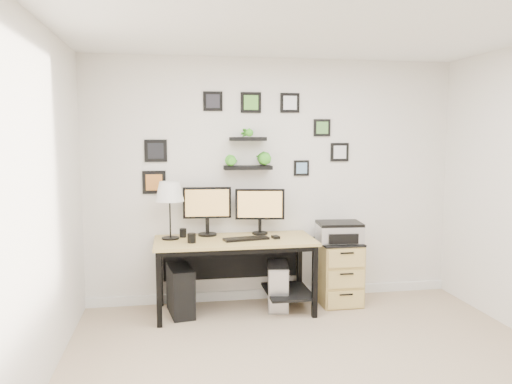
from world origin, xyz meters
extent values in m
plane|color=white|center=(0.00, 0.00, 2.60)|extent=(4.00, 4.00, 0.00)
plane|color=silver|center=(0.00, 2.00, 1.30)|extent=(4.00, 0.00, 4.00)
plane|color=silver|center=(-2.00, 0.00, 1.30)|extent=(0.00, 4.00, 4.00)
cube|color=white|center=(0.00, 1.99, 0.05)|extent=(4.00, 0.03, 0.10)
cube|color=tan|center=(-0.48, 1.63, 0.73)|extent=(1.60, 0.70, 0.03)
cube|color=black|center=(-0.48, 1.63, 0.69)|extent=(1.54, 0.64, 0.05)
cube|color=black|center=(-0.48, 1.96, 0.46)|extent=(1.44, 0.02, 0.41)
cube|color=black|center=(0.07, 1.63, 0.18)|extent=(0.45, 0.63, 0.03)
cube|color=black|center=(-1.23, 1.33, 0.36)|extent=(0.05, 0.05, 0.72)
cube|color=black|center=(-1.23, 1.93, 0.36)|extent=(0.05, 0.05, 0.72)
cube|color=black|center=(0.27, 1.33, 0.36)|extent=(0.05, 0.05, 0.72)
cube|color=black|center=(0.27, 1.93, 0.36)|extent=(0.05, 0.05, 0.72)
cylinder|color=black|center=(-0.73, 1.86, 0.76)|extent=(0.21, 0.21, 0.02)
cylinder|color=black|center=(-0.73, 1.86, 0.85)|extent=(0.04, 0.04, 0.17)
cube|color=black|center=(-0.74, 1.86, 1.09)|extent=(0.50, 0.07, 0.32)
cube|color=tan|center=(-0.74, 1.84, 1.09)|extent=(0.45, 0.04, 0.28)
cylinder|color=black|center=(-0.18, 1.85, 0.76)|extent=(0.19, 0.19, 0.02)
cylinder|color=black|center=(-0.18, 1.85, 0.83)|extent=(0.04, 0.04, 0.15)
cube|color=black|center=(-0.18, 1.85, 1.07)|extent=(0.51, 0.12, 0.32)
cube|color=tan|center=(-0.19, 1.83, 1.07)|extent=(0.46, 0.09, 0.28)
cube|color=black|center=(-0.37, 1.58, 0.76)|extent=(0.47, 0.22, 0.02)
cube|color=black|center=(-0.07, 1.59, 0.76)|extent=(0.08, 0.10, 0.03)
cylinder|color=black|center=(-1.11, 1.75, 0.76)|extent=(0.18, 0.18, 0.02)
cylinder|color=black|center=(-1.11, 1.75, 1.02)|extent=(0.02, 0.02, 0.53)
cone|color=white|center=(-1.11, 1.75, 1.23)|extent=(0.28, 0.28, 0.20)
cylinder|color=black|center=(-0.91, 1.53, 0.80)|extent=(0.08, 0.08, 0.09)
cylinder|color=black|center=(-0.99, 1.81, 0.80)|extent=(0.07, 0.07, 0.09)
cube|color=black|center=(-1.03, 1.65, 0.24)|extent=(0.29, 0.51, 0.48)
cube|color=gray|center=(-0.02, 1.69, 0.23)|extent=(0.28, 0.49, 0.46)
cube|color=silver|center=(-0.06, 1.46, 0.23)|extent=(0.18, 0.04, 0.43)
cube|color=tan|center=(0.65, 1.73, 0.33)|extent=(0.42, 0.50, 0.65)
cube|color=black|center=(0.65, 1.73, 0.66)|extent=(0.43, 0.51, 0.02)
cube|color=tan|center=(0.65, 1.47, 0.11)|extent=(0.39, 0.02, 0.18)
cylinder|color=black|center=(0.65, 1.46, 0.17)|extent=(0.14, 0.02, 0.02)
cube|color=tan|center=(0.65, 1.47, 0.33)|extent=(0.39, 0.02, 0.18)
cylinder|color=black|center=(0.65, 1.46, 0.39)|extent=(0.14, 0.02, 0.02)
cube|color=tan|center=(0.65, 1.47, 0.54)|extent=(0.39, 0.02, 0.18)
cylinder|color=black|center=(0.65, 1.46, 0.60)|extent=(0.14, 0.02, 0.02)
cube|color=silver|center=(0.65, 1.71, 0.76)|extent=(0.48, 0.39, 0.17)
cube|color=black|center=(0.65, 1.71, 0.86)|extent=(0.48, 0.39, 0.03)
cube|color=black|center=(0.63, 1.53, 0.73)|extent=(0.31, 0.05, 0.10)
cube|color=black|center=(-0.30, 1.91, 1.45)|extent=(0.50, 0.18, 0.04)
cube|color=black|center=(-0.30, 1.90, 1.75)|extent=(0.38, 0.15, 0.04)
imported|color=green|center=(-0.47, 1.91, 1.60)|extent=(0.15, 0.12, 0.27)
imported|color=green|center=(-0.13, 1.91, 1.60)|extent=(0.15, 0.15, 0.27)
imported|color=green|center=(-0.30, 1.90, 1.90)|extent=(0.13, 0.09, 0.25)
cube|color=black|center=(0.53, 1.99, 1.87)|extent=(0.19, 0.02, 0.19)
cube|color=#559342|center=(0.53, 1.98, 1.87)|extent=(0.13, 0.00, 0.13)
cube|color=black|center=(0.30, 1.99, 1.43)|extent=(0.17, 0.02, 0.17)
cube|color=#6F9AC3|center=(0.30, 1.98, 1.43)|extent=(0.12, 0.00, 0.12)
cube|color=black|center=(0.73, 1.99, 1.60)|extent=(0.20, 0.02, 0.20)
cube|color=silver|center=(0.73, 1.98, 1.60)|extent=(0.14, 0.00, 0.14)
cube|color=black|center=(0.17, 1.99, 2.13)|extent=(0.21, 0.02, 0.21)
cube|color=white|center=(0.17, 1.98, 2.13)|extent=(0.15, 0.00, 0.15)
cube|color=black|center=(-0.25, 1.99, 2.13)|extent=(0.22, 0.02, 0.22)
cube|color=#57A537|center=(-0.25, 1.98, 2.13)|extent=(0.15, 0.00, 0.15)
cube|color=black|center=(-1.25, 1.99, 1.63)|extent=(0.23, 0.02, 0.23)
cube|color=black|center=(-1.25, 1.98, 1.63)|extent=(0.16, 0.00, 0.16)
cube|color=black|center=(-1.27, 1.99, 1.30)|extent=(0.24, 0.02, 0.24)
cube|color=#BF712D|center=(-1.27, 1.98, 1.30)|extent=(0.17, 0.00, 0.17)
cube|color=black|center=(-0.65, 1.99, 2.14)|extent=(0.20, 0.02, 0.20)
cube|color=#222128|center=(-0.65, 1.98, 2.14)|extent=(0.14, 0.00, 0.14)
camera|label=1|loc=(-1.09, -3.26, 1.79)|focal=35.00mm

